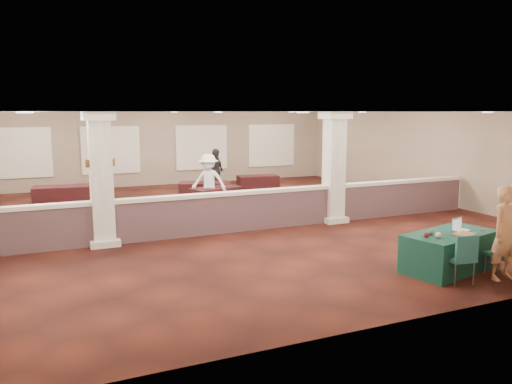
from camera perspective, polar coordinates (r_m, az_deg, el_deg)
name	(u,v)px	position (r m, az deg, el deg)	size (l,w,h in m)	color
ground	(220,220)	(14.93, -4.19, -3.24)	(16.00, 16.00, 0.00)	#431910
wall_back	(158,149)	(22.34, -11.16, 4.88)	(16.00, 0.04, 3.20)	#846A5B
wall_front	(400,221)	(7.69, 16.11, -3.19)	(16.00, 0.04, 3.20)	#846A5B
wall_right	(430,157)	(18.89, 19.31, 3.78)	(0.04, 16.00, 3.20)	#846A5B
ceiling	(218,112)	(14.58, -4.34, 9.13)	(16.00, 16.00, 0.02)	silver
partition_wall	(238,211)	(13.44, -2.07, -2.14)	(15.60, 0.28, 1.10)	#53383F
column_left	(101,178)	(12.42, -17.28, 1.52)	(0.72, 0.72, 3.20)	beige
column_right	(334,166)	(14.64, 8.90, 2.92)	(0.72, 0.72, 3.20)	beige
sconce_left	(88,163)	(12.35, -18.65, 3.11)	(0.12, 0.12, 0.18)	brown
sconce_right	(113,163)	(12.42, -16.07, 3.26)	(0.12, 0.12, 0.18)	brown
near_table	(449,251)	(10.95, 21.23, -6.34)	(2.03, 1.02, 0.78)	#0D332A
conf_chair_main	(503,251)	(10.91, 26.41, -6.10)	(0.49, 0.49, 0.86)	#205D5E
conf_chair_side	(462,255)	(10.09, 22.47, -6.65)	(0.56, 0.56, 0.97)	#205D5E
woman	(505,233)	(10.65, 26.62, -4.24)	(0.66, 0.44, 1.82)	tan
far_table_front_left	(72,218)	(14.35, -20.25, -2.83)	(1.78, 0.89, 0.72)	black
far_table_front_center	(215,197)	(16.93, -4.67, -0.60)	(1.68, 0.84, 0.68)	black
far_table_front_right	(289,201)	(16.11, 3.84, -1.02)	(1.77, 0.88, 0.72)	black
far_table_back_left	(62,197)	(18.04, -21.28, -0.51)	(1.81, 0.90, 0.73)	black
far_table_back_center	(204,192)	(18.02, -5.96, 0.02)	(1.74, 0.87, 0.71)	black
far_table_back_right	(258,183)	(20.20, 0.21, 0.98)	(1.62, 0.81, 0.66)	black
attendee_b	(209,181)	(16.65, -5.43, 1.22)	(1.17, 0.54, 1.82)	white
attendee_c	(215,171)	(19.61, -4.66, 2.37)	(1.05, 0.50, 1.78)	black
attendee_d	(99,174)	(19.12, -17.49, 1.96)	(0.93, 0.50, 1.89)	black
laptop_base	(462,230)	(11.09, 22.46, -4.08)	(0.35, 0.25, 0.02)	silver
laptop_screen	(457,223)	(11.13, 21.96, -3.34)	(0.35, 0.01, 0.24)	silver
screen_glow	(457,224)	(11.13, 21.99, -3.43)	(0.32, 0.00, 0.20)	#AFB8D2
knitting	(464,234)	(10.76, 22.71, -4.46)	(0.43, 0.32, 0.03)	#C5791F
yarn_cream	(439,235)	(10.30, 20.14, -4.65)	(0.12, 0.12, 0.12)	#C2B49F
yarn_red	(426,235)	(10.25, 18.89, -4.67)	(0.11, 0.11, 0.11)	#5F1313
yarn_grey	(431,232)	(10.51, 19.38, -4.36)	(0.11, 0.11, 0.11)	#4E4E53
scissors	(483,230)	(11.30, 24.51, -4.00)	(0.13, 0.03, 0.01)	#B01222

